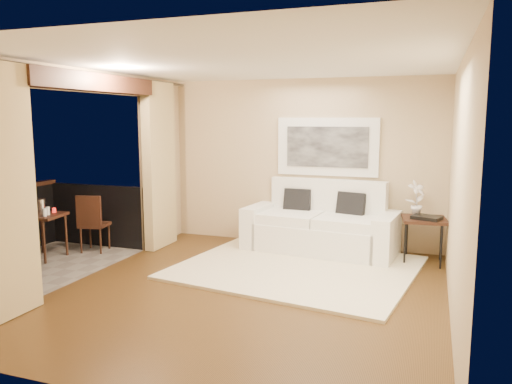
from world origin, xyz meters
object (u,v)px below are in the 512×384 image
at_px(balcony_chair_near, 0,247).
at_px(orchid, 416,198).
at_px(sofa, 321,227).
at_px(side_table, 424,222).
at_px(ice_bucket, 40,205).
at_px(balcony_chair_far, 92,220).
at_px(bistro_table, 42,220).

bearing_deg(balcony_chair_near, orchid, 47.90).
distance_m(sofa, orchid, 1.49).
bearing_deg(sofa, side_table, 2.20).
bearing_deg(orchid, side_table, -40.64).
bearing_deg(sofa, ice_bucket, -151.95).
xyz_separation_m(balcony_chair_far, balcony_chair_near, (0.02, -1.76, -0.00)).
distance_m(balcony_chair_far, ice_bucket, 0.78).
bearing_deg(orchid, bistro_table, -161.51).
relative_size(bistro_table, balcony_chair_near, 0.74).
bearing_deg(bistro_table, sofa, 24.43).
relative_size(orchid, balcony_chair_near, 0.58).
relative_size(sofa, bistro_table, 3.60).
distance_m(sofa, balcony_chair_near, 4.48).
bearing_deg(ice_bucket, bistro_table, -43.36).
relative_size(sofa, balcony_chair_far, 2.64).
xyz_separation_m(balcony_chair_near, ice_bucket, (-0.66, 1.39, 0.25)).
bearing_deg(bistro_table, balcony_chair_near, -67.73).
height_order(balcony_chair_far, balcony_chair_near, balcony_chair_far).
bearing_deg(orchid, balcony_chair_far, -165.24).
xyz_separation_m(sofa, balcony_chair_far, (-3.34, -1.24, 0.13)).
relative_size(side_table, ice_bucket, 3.37).
bearing_deg(sofa, balcony_chair_near, -131.82).
distance_m(sofa, balcony_chair_far, 3.57).
height_order(bistro_table, ice_bucket, ice_bucket).
distance_m(side_table, balcony_chair_near, 5.64).
distance_m(orchid, balcony_chair_far, 4.91).
bearing_deg(ice_bucket, sofa, 21.98).
xyz_separation_m(orchid, bistro_table, (-5.22, -1.75, -0.34)).
relative_size(balcony_chair_far, balcony_chair_near, 1.01).
xyz_separation_m(orchid, balcony_chair_far, (-4.73, -1.25, -0.40)).
bearing_deg(balcony_chair_far, sofa, -171.84).
bearing_deg(balcony_chair_near, side_table, 46.30).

